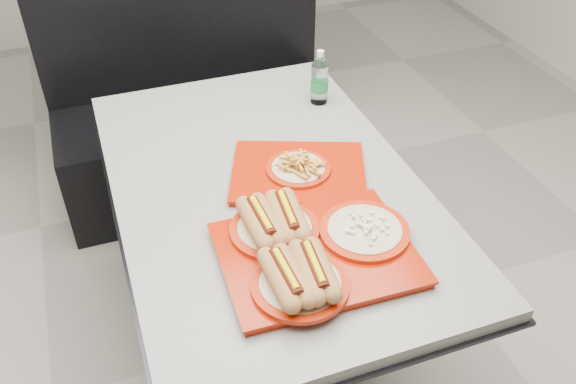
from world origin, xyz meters
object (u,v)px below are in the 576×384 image
object	(u,v)px
booth_bench	(195,108)
water_bottle	(319,80)
diner_table	(267,222)
tray_far	(298,170)
tray_near	(309,248)

from	to	relation	value
booth_bench	water_bottle	xyz separation A→B (m)	(0.33, -0.70, 0.44)
diner_table	tray_far	xyz separation A→B (m)	(0.10, -0.01, 0.19)
tray_far	water_bottle	bearing A→B (deg)	60.03
booth_bench	water_bottle	world-z (taller)	booth_bench
tray_far	water_bottle	world-z (taller)	water_bottle
tray_far	booth_bench	bearing A→B (deg)	95.37
booth_bench	tray_near	distance (m)	1.50
water_bottle	tray_far	bearing A→B (deg)	-119.97
water_bottle	diner_table	bearing A→B (deg)	-130.30
tray_near	booth_bench	bearing A→B (deg)	90.02
diner_table	booth_bench	world-z (taller)	booth_bench
booth_bench	tray_far	distance (m)	1.17
diner_table	water_bottle	world-z (taller)	water_bottle
tray_near	water_bottle	size ratio (longest dim) A/B	2.59
tray_near	tray_far	xyz separation A→B (m)	(0.10, 0.35, -0.02)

